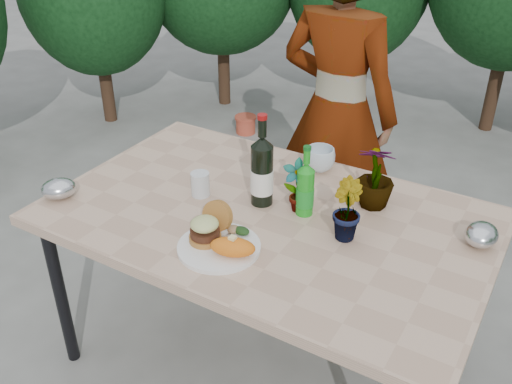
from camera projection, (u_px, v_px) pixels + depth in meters
The scene contains 18 objects.
ground at pixel (265, 358), 2.48m from camera, with size 80.00×80.00×0.00m, color slate.
patio_table at pixel (267, 226), 2.12m from camera, with size 1.60×1.00×0.75m.
shrub_hedge at pixel (428, 30), 3.02m from camera, with size 6.90×5.00×2.05m.
dinner_plate at pixel (219, 247), 1.90m from camera, with size 0.28×0.28×0.01m, color white.
burger_stack at pixel (208, 227), 1.91m from camera, with size 0.11×0.16×0.11m.
sweet_potato at pixel (233, 247), 1.83m from camera, with size 0.15×0.08×0.06m, color orange.
grilled_veg at pixel (238, 230), 1.95m from camera, with size 0.08×0.05×0.03m.
wine_bottle at pixel (262, 172), 2.09m from camera, with size 0.09×0.09×0.36m.
sparkling_water at pixel (305, 190), 2.04m from camera, with size 0.07×0.07×0.27m.
plastic_cup at pixel (200, 184), 2.18m from camera, with size 0.07×0.07×0.10m, color silver.
seedling_left at pixel (297, 186), 2.06m from camera, with size 0.11×0.07×0.20m, color #205B1F.
seedling_mid at pixel (346, 210), 1.91m from camera, with size 0.12×0.10×0.22m, color #26511C.
seedling_right at pixel (376, 176), 2.08m from camera, with size 0.14×0.14×0.25m, color #1F561D.
blue_bowl at pixel (320, 159), 2.36m from camera, with size 0.13×0.13×0.10m, color silver.
foil_packet_left at pixel (59, 189), 2.17m from camera, with size 0.13×0.11×0.08m, color silver.
foil_packet_right at pixel (481, 235), 1.91m from camera, with size 0.13×0.11×0.08m, color silver.
person at pixel (337, 112), 2.73m from camera, with size 0.60×0.39×1.64m, color #A07050.
terracotta_pot at pixel (246, 124), 4.46m from camera, with size 0.17×0.17×0.14m.
Camera 1 is at (0.87, -1.54, 1.88)m, focal length 40.00 mm.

